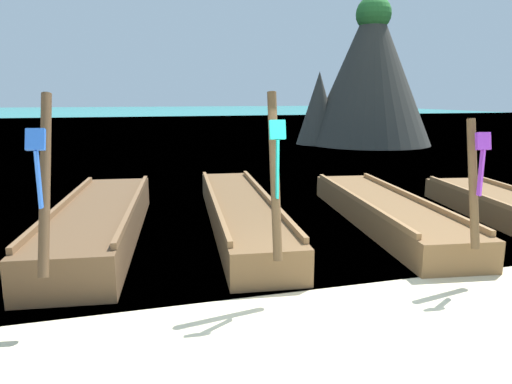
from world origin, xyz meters
TOP-DOWN VIEW (x-y plane):
  - ground at (0.00, 0.00)m, footprint 120.00×120.00m
  - sea_water at (0.00, 61.13)m, footprint 120.00×120.00m
  - longtail_boat_blue_ribbon at (-2.68, 4.37)m, footprint 2.08×6.56m
  - longtail_boat_turquoise_ribbon at (0.07, 4.56)m, footprint 1.89×7.15m
  - longtail_boat_violet_ribbon at (3.02, 3.92)m, footprint 2.13×6.34m
  - karst_rock at (10.92, 19.31)m, footprint 7.36×6.80m

SIDE VIEW (x-z plane):
  - ground at x=0.00m, z-range 0.00..0.00m
  - sea_water at x=0.00m, z-range 0.00..0.00m
  - longtail_boat_violet_ribbon at x=3.02m, z-range -0.90..1.45m
  - longtail_boat_turquoise_ribbon at x=0.07m, z-range -1.06..1.65m
  - longtail_boat_blue_ribbon at x=-2.68m, z-range -1.01..1.69m
  - karst_rock at x=10.92m, z-range -0.07..8.05m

